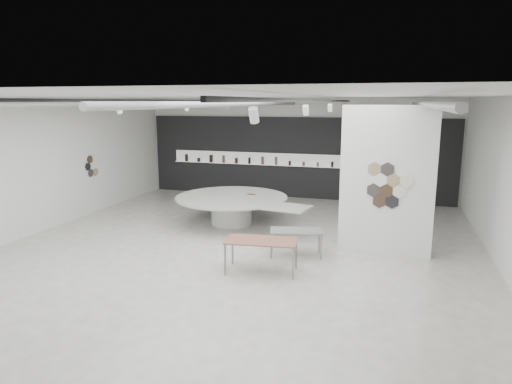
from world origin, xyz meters
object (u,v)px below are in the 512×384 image
(sample_table_wood, at_px, (261,242))
(sample_table_stone, at_px, (296,232))
(display_island, at_px, (233,206))
(kitchen_counter, at_px, (377,193))
(partition_column, at_px, (387,181))

(sample_table_wood, xyz_separation_m, sample_table_stone, (0.50, 1.27, -0.09))
(display_island, xyz_separation_m, kitchen_counter, (4.06, 4.09, -0.14))
(sample_table_stone, bearing_deg, sample_table_wood, -111.53)
(partition_column, xyz_separation_m, display_island, (-4.44, 1.46, -1.24))
(display_island, distance_m, sample_table_wood, 4.03)
(partition_column, height_order, sample_table_stone, partition_column)
(kitchen_counter, bearing_deg, display_island, -127.85)
(partition_column, distance_m, sample_table_stone, 2.50)
(sample_table_wood, bearing_deg, display_island, 118.36)
(display_island, xyz_separation_m, sample_table_wood, (1.91, -3.54, 0.11))
(partition_column, distance_m, sample_table_wood, 3.47)
(sample_table_wood, xyz_separation_m, kitchen_counter, (2.15, 7.63, -0.24))
(display_island, relative_size, kitchen_counter, 2.95)
(partition_column, height_order, kitchen_counter, partition_column)
(partition_column, bearing_deg, kitchen_counter, 93.94)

